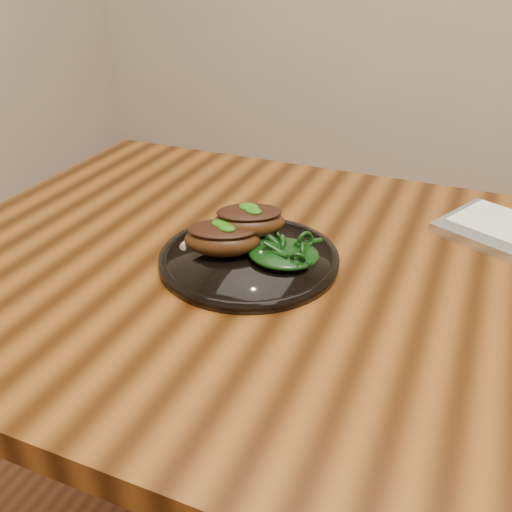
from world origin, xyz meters
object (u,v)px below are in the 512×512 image
Objects in this scene: plate at (249,259)px; greens_heap at (284,249)px; lamb_chop_front at (222,238)px; desk at (462,356)px.

greens_heap is at bearing 5.19° from plate.
lamb_chop_front is (-0.04, -0.01, 0.03)m from plate.
greens_heap is (-0.26, -0.01, 0.11)m from desk.
desk is 0.28m from greens_heap.
lamb_chop_front is at bearing -176.30° from desk.
greens_heap reaches higher than desk.
desk is 15.76× the size of greens_heap.
desk is 6.20× the size of plate.
plate is at bearing -174.81° from greens_heap.
lamb_chop_front is at bearing -166.21° from plate.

